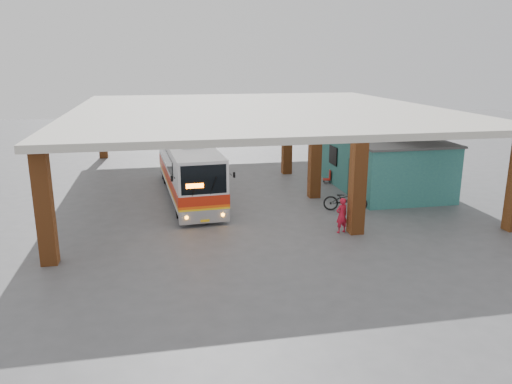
{
  "coord_description": "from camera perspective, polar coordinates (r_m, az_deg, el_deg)",
  "views": [
    {
      "loc": [
        -5.31,
        -22.51,
        7.44
      ],
      "look_at": [
        -0.86,
        0.0,
        1.27
      ],
      "focal_mm": 35.0,
      "sensor_mm": 36.0,
      "label": 1
    }
  ],
  "objects": [
    {
      "name": "canopy_roof",
      "position": [
        29.73,
        0.14,
        9.36
      ],
      "size": [
        21.0,
        23.0,
        0.3
      ],
      "primitive_type": "cube",
      "color": "beige",
      "rests_on": "brick_columns"
    },
    {
      "name": "coach_bus",
      "position": [
        27.69,
        -7.74,
        2.74
      ],
      "size": [
        3.04,
        11.25,
        3.24
      ],
      "rotation": [
        0.0,
        0.0,
        0.06
      ],
      "color": "silver",
      "rests_on": "ground"
    },
    {
      "name": "ground",
      "position": [
        24.3,
        1.99,
        -2.8
      ],
      "size": [
        90.0,
        90.0,
        0.0
      ],
      "primitive_type": "plane",
      "color": "#515154",
      "rests_on": "ground"
    },
    {
      "name": "shop_building",
      "position": [
        30.02,
        14.33,
        3.28
      ],
      "size": [
        5.2,
        8.2,
        3.11
      ],
      "color": "#2B686C",
      "rests_on": "ground"
    },
    {
      "name": "brick_columns",
      "position": [
        28.81,
        2.54,
        4.49
      ],
      "size": [
        20.1,
        21.6,
        4.35
      ],
      "color": "brown",
      "rests_on": "ground"
    },
    {
      "name": "pedestrian",
      "position": [
        22.16,
        9.76,
        -2.65
      ],
      "size": [
        0.66,
        0.53,
        1.58
      ],
      "primitive_type": "imported",
      "rotation": [
        0.0,
        0.0,
        3.43
      ],
      "color": "red",
      "rests_on": "ground"
    },
    {
      "name": "red_chair",
      "position": [
        30.97,
        8.27,
        1.69
      ],
      "size": [
        0.5,
        0.5,
        0.8
      ],
      "rotation": [
        0.0,
        0.0,
        -0.2
      ],
      "color": "#B11C12",
      "rests_on": "ground"
    },
    {
      "name": "motorcycle",
      "position": [
        25.42,
        10.19,
        -0.87
      ],
      "size": [
        2.32,
        1.4,
        1.15
      ],
      "primitive_type": "imported",
      "rotation": [
        0.0,
        0.0,
        1.26
      ],
      "color": "black",
      "rests_on": "ground"
    }
  ]
}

